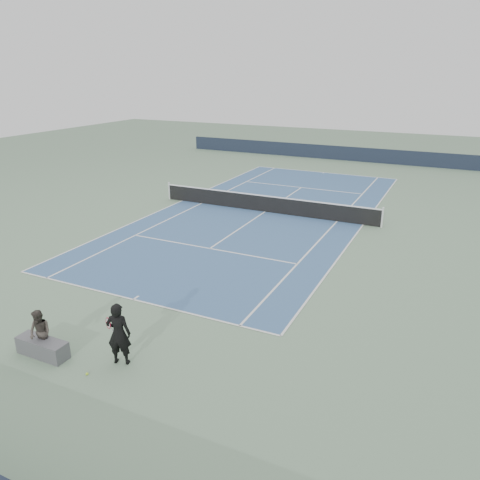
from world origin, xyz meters
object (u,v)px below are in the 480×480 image
at_px(tennis_player, 119,334).
at_px(tennis_ball, 87,374).
at_px(spectator_bench, 41,340).
at_px(tennis_net, 265,203).

relative_size(tennis_player, tennis_ball, 24.24).
height_order(tennis_ball, spectator_bench, spectator_bench).
bearing_deg(tennis_ball, tennis_net, 95.67).
relative_size(tennis_ball, spectator_bench, 0.05).
bearing_deg(spectator_bench, tennis_net, 89.40).
bearing_deg(tennis_ball, tennis_player, 61.74).
bearing_deg(spectator_bench, tennis_player, 17.01).
distance_m(tennis_player, spectator_bench, 2.32).
distance_m(tennis_ball, spectator_bench, 1.81).
bearing_deg(tennis_ball, spectator_bench, 174.39).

